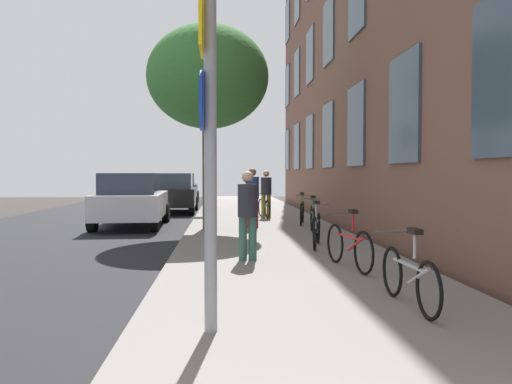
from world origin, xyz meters
TOP-DOWN VIEW (x-y plane):
  - ground_plane at (-2.40, 15.00)m, footprint 41.80×41.80m
  - road_asphalt at (-4.50, 15.00)m, footprint 7.00×38.00m
  - sidewalk at (1.10, 15.00)m, footprint 4.20×38.00m
  - sign_post at (-0.19, 4.25)m, footprint 0.16×0.60m
  - traffic_light at (-0.49, 19.50)m, footprint 0.43×0.24m
  - tree_near at (-0.43, 13.45)m, footprint 3.26×3.26m
  - bicycle_0 at (2.02, 4.99)m, footprint 0.42×1.65m
  - bicycle_1 at (1.93, 7.39)m, footprint 0.48×1.73m
  - bicycle_2 at (1.86, 9.79)m, footprint 0.57×1.67m
  - bicycle_3 at (2.20, 12.19)m, footprint 0.42×1.73m
  - bicycle_4 at (2.30, 14.59)m, footprint 0.51×1.71m
  - bicycle_5 at (1.37, 16.99)m, footprint 0.44×1.57m
  - pedestrian_0 at (0.38, 8.28)m, footprint 0.49×0.49m
  - pedestrian_1 at (0.78, 13.68)m, footprint 0.45×0.45m
  - pedestrian_2 at (1.43, 16.88)m, footprint 0.50×0.50m
  - car_0 at (-2.77, 15.21)m, footprint 2.06×4.52m
  - car_1 at (-2.03, 20.84)m, footprint 1.89×4.24m
  - car_2 at (-2.31, 27.57)m, footprint 1.96×4.25m

SIDE VIEW (x-z plane):
  - ground_plane at x=-2.40m, z-range 0.00..0.00m
  - road_asphalt at x=-4.50m, z-range 0.00..0.01m
  - sidewalk at x=1.10m, z-range 0.00..0.12m
  - bicycle_0 at x=2.02m, z-range 0.02..0.92m
  - bicycle_5 at x=1.37m, z-range 0.02..0.93m
  - bicycle_1 at x=1.93m, z-range 0.02..0.96m
  - bicycle_4 at x=2.30m, z-range 0.02..0.96m
  - bicycle_2 at x=1.86m, z-range 0.02..0.97m
  - bicycle_3 at x=2.20m, z-range 0.02..0.97m
  - car_1 at x=-2.03m, z-range 0.03..1.65m
  - car_2 at x=-2.31m, z-range 0.03..1.65m
  - car_0 at x=-2.77m, z-range 0.03..1.65m
  - pedestrian_0 at x=0.38m, z-range 0.23..1.77m
  - pedestrian_2 at x=1.43m, z-range 0.23..1.84m
  - pedestrian_1 at x=0.78m, z-range 0.24..1.89m
  - sign_post at x=-0.19m, z-range 0.39..3.62m
  - traffic_light at x=-0.49m, z-range 0.76..4.22m
  - tree_near at x=-0.43m, z-range 1.45..6.93m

